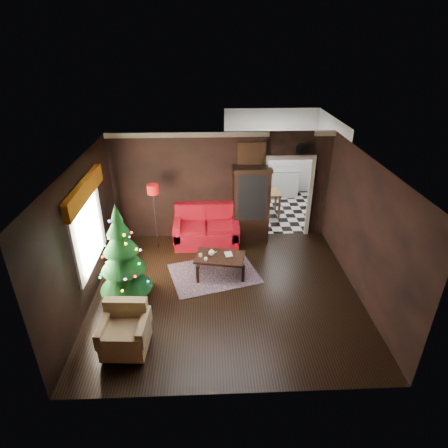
{
  "coord_description": "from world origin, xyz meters",
  "views": [
    {
      "loc": [
        -0.3,
        -6.31,
        4.87
      ],
      "look_at": [
        0.0,
        0.9,
        1.15
      ],
      "focal_mm": 29.75,
      "sensor_mm": 36.0,
      "label": 1
    }
  ],
  "objects_px": {
    "coffee_table": "(220,265)",
    "kitchen_table": "(267,203)",
    "floor_lamp": "(156,218)",
    "wall_clock": "(301,148)",
    "armchair": "(124,329)",
    "curio_cabinet": "(251,206)",
    "loveseat": "(206,226)",
    "christmas_tree": "(122,254)",
    "teapot": "(212,253)"
  },
  "relations": [
    {
      "from": "loveseat",
      "to": "coffee_table",
      "type": "relative_size",
      "value": 1.59
    },
    {
      "from": "wall_clock",
      "to": "coffee_table",
      "type": "bearing_deg",
      "value": -138.37
    },
    {
      "from": "coffee_table",
      "to": "wall_clock",
      "type": "xyz_separation_m",
      "value": [
        2.05,
        1.82,
        2.13
      ]
    },
    {
      "from": "floor_lamp",
      "to": "kitchen_table",
      "type": "relative_size",
      "value": 2.34
    },
    {
      "from": "teapot",
      "to": "kitchen_table",
      "type": "distance_m",
      "value": 3.48
    },
    {
      "from": "armchair",
      "to": "kitchen_table",
      "type": "bearing_deg",
      "value": 62.24
    },
    {
      "from": "curio_cabinet",
      "to": "christmas_tree",
      "type": "bearing_deg",
      "value": -139.39
    },
    {
      "from": "christmas_tree",
      "to": "wall_clock",
      "type": "xyz_separation_m",
      "value": [
        3.98,
        2.56,
        1.33
      ]
    },
    {
      "from": "armchair",
      "to": "christmas_tree",
      "type": "bearing_deg",
      "value": 103.54
    },
    {
      "from": "coffee_table",
      "to": "armchair",
      "type": "bearing_deg",
      "value": -127.73
    },
    {
      "from": "curio_cabinet",
      "to": "kitchen_table",
      "type": "relative_size",
      "value": 2.53
    },
    {
      "from": "teapot",
      "to": "wall_clock",
      "type": "relative_size",
      "value": 0.5
    },
    {
      "from": "armchair",
      "to": "coffee_table",
      "type": "height_order",
      "value": "armchair"
    },
    {
      "from": "curio_cabinet",
      "to": "christmas_tree",
      "type": "xyz_separation_m",
      "value": [
        -2.78,
        -2.38,
        0.1
      ]
    },
    {
      "from": "floor_lamp",
      "to": "christmas_tree",
      "type": "relative_size",
      "value": 0.88
    },
    {
      "from": "wall_clock",
      "to": "teapot",
      "type": "bearing_deg",
      "value": -141.33
    },
    {
      "from": "floor_lamp",
      "to": "wall_clock",
      "type": "height_order",
      "value": "wall_clock"
    },
    {
      "from": "curio_cabinet",
      "to": "floor_lamp",
      "type": "xyz_separation_m",
      "value": [
        -2.39,
        -0.36,
        -0.12
      ]
    },
    {
      "from": "loveseat",
      "to": "kitchen_table",
      "type": "distance_m",
      "value": 2.45
    },
    {
      "from": "floor_lamp",
      "to": "armchair",
      "type": "height_order",
      "value": "floor_lamp"
    },
    {
      "from": "loveseat",
      "to": "christmas_tree",
      "type": "height_order",
      "value": "christmas_tree"
    },
    {
      "from": "loveseat",
      "to": "wall_clock",
      "type": "bearing_deg",
      "value": 9.66
    },
    {
      "from": "loveseat",
      "to": "coffee_table",
      "type": "xyz_separation_m",
      "value": [
        0.3,
        -1.42,
        -0.25
      ]
    },
    {
      "from": "teapot",
      "to": "kitchen_table",
      "type": "height_order",
      "value": "kitchen_table"
    },
    {
      "from": "wall_clock",
      "to": "kitchen_table",
      "type": "bearing_deg",
      "value": 113.75
    },
    {
      "from": "kitchen_table",
      "to": "floor_lamp",
      "type": "bearing_deg",
      "value": -149.52
    },
    {
      "from": "coffee_table",
      "to": "wall_clock",
      "type": "height_order",
      "value": "wall_clock"
    },
    {
      "from": "coffee_table",
      "to": "teapot",
      "type": "bearing_deg",
      "value": 168.96
    },
    {
      "from": "curio_cabinet",
      "to": "coffee_table",
      "type": "xyz_separation_m",
      "value": [
        -0.85,
        -1.64,
        -0.7
      ]
    },
    {
      "from": "coffee_table",
      "to": "teapot",
      "type": "height_order",
      "value": "teapot"
    },
    {
      "from": "curio_cabinet",
      "to": "coffee_table",
      "type": "bearing_deg",
      "value": -117.39
    },
    {
      "from": "coffee_table",
      "to": "kitchen_table",
      "type": "xyz_separation_m",
      "value": [
        1.5,
        3.07,
        0.12
      ]
    },
    {
      "from": "teapot",
      "to": "kitchen_table",
      "type": "xyz_separation_m",
      "value": [
        1.68,
        3.04,
        -0.19
      ]
    },
    {
      "from": "loveseat",
      "to": "floor_lamp",
      "type": "xyz_separation_m",
      "value": [
        -1.24,
        -0.14,
        0.33
      ]
    },
    {
      "from": "christmas_tree",
      "to": "armchair",
      "type": "relative_size",
      "value": 2.5
    },
    {
      "from": "christmas_tree",
      "to": "kitchen_table",
      "type": "xyz_separation_m",
      "value": [
        3.43,
        3.81,
        -0.68
      ]
    },
    {
      "from": "teapot",
      "to": "armchair",
      "type": "bearing_deg",
      "value": -124.14
    },
    {
      "from": "armchair",
      "to": "wall_clock",
      "type": "bearing_deg",
      "value": 50.41
    },
    {
      "from": "christmas_tree",
      "to": "curio_cabinet",
      "type": "bearing_deg",
      "value": 40.61
    },
    {
      "from": "loveseat",
      "to": "wall_clock",
      "type": "height_order",
      "value": "wall_clock"
    },
    {
      "from": "loveseat",
      "to": "curio_cabinet",
      "type": "relative_size",
      "value": 0.89
    },
    {
      "from": "armchair",
      "to": "wall_clock",
      "type": "distance_m",
      "value": 5.78
    },
    {
      "from": "floor_lamp",
      "to": "kitchen_table",
      "type": "height_order",
      "value": "floor_lamp"
    },
    {
      "from": "loveseat",
      "to": "teapot",
      "type": "xyz_separation_m",
      "value": [
        0.12,
        -1.39,
        0.07
      ]
    },
    {
      "from": "loveseat",
      "to": "teapot",
      "type": "bearing_deg",
      "value": -85.22
    },
    {
      "from": "christmas_tree",
      "to": "coffee_table",
      "type": "xyz_separation_m",
      "value": [
        1.93,
        0.74,
        -0.8
      ]
    },
    {
      "from": "loveseat",
      "to": "teapot",
      "type": "relative_size",
      "value": 10.67
    },
    {
      "from": "loveseat",
      "to": "christmas_tree",
      "type": "relative_size",
      "value": 0.85
    },
    {
      "from": "christmas_tree",
      "to": "armchair",
      "type": "distance_m",
      "value": 1.56
    },
    {
      "from": "floor_lamp",
      "to": "coffee_table",
      "type": "xyz_separation_m",
      "value": [
        1.54,
        -1.28,
        -0.58
      ]
    }
  ]
}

